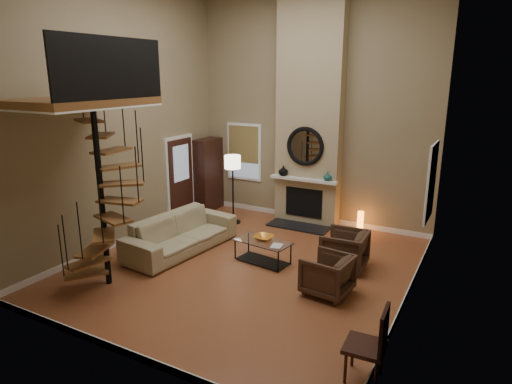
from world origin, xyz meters
The scene contains 32 objects.
ground centered at (0.00, 0.00, -0.01)m, with size 6.00×6.50×0.01m, color #AE6238.
back_wall centered at (0.00, 3.25, 2.75)m, with size 6.00×0.02×5.50m, color #8C7C5A.
front_wall centered at (0.00, -3.25, 2.75)m, with size 6.00×0.02×5.50m, color #8C7C5A.
left_wall centered at (-3.00, 0.00, 2.75)m, with size 0.02×6.50×5.50m, color #8C7C5A.
right_wall centered at (3.00, 0.00, 2.75)m, with size 0.02×6.50×5.50m, color #8C7C5A.
baseboard_back centered at (0.00, 3.24, 0.06)m, with size 6.00×0.02×0.12m, color white.
baseboard_front centered at (0.00, -3.24, 0.06)m, with size 6.00×0.02×0.12m, color white.
baseboard_left centered at (-2.99, 0.00, 0.06)m, with size 0.02×6.50×0.12m, color white.
baseboard_right centered at (2.99, 0.00, 0.06)m, with size 0.02×6.50×0.12m, color white.
chimney_breast centered at (0.00, 3.06, 2.75)m, with size 1.60×0.38×5.50m, color tan.
hearth centered at (0.00, 2.57, 0.02)m, with size 1.50×0.60×0.04m, color black.
firebox centered at (0.00, 2.86, 0.55)m, with size 0.95×0.02×0.72m, color black.
mantel centered at (0.00, 2.78, 1.15)m, with size 1.70×0.18×0.06m, color white.
mirror_frame centered at (0.00, 2.84, 1.95)m, with size 0.94×0.94×0.10m, color black.
mirror_disc centered at (0.00, 2.85, 1.95)m, with size 0.80×0.80×0.01m, color white.
vase_left centered at (-0.55, 2.82, 1.30)m, with size 0.24×0.24×0.25m, color black.
vase_right centered at (0.60, 2.82, 1.28)m, with size 0.20×0.20×0.21m, color #164F48.
window_back centered at (-1.90, 3.22, 1.62)m, with size 1.02×0.06×1.52m.
window_right centered at (2.97, 2.00, 1.63)m, with size 0.06×1.02×1.52m.
entry_door centered at (-2.95, 1.80, 1.05)m, with size 0.10×1.05×2.16m.
loft centered at (-2.04, -1.80, 3.24)m, with size 1.70×2.20×1.09m.
spiral_stair centered at (-1.78, -1.79, 1.78)m, with size 1.47×1.47×4.06m.
hutch centered at (-2.78, 2.78, 0.95)m, with size 0.42×0.89×1.99m, color #331711.
sofa centered at (-1.60, 0.04, 0.40)m, with size 2.56×1.00×0.75m, color tan.
armchair_near centered at (1.75, 0.88, 0.35)m, with size 0.80×0.82×0.75m, color #452D20.
armchair_far centered at (1.83, -0.33, 0.35)m, with size 0.74×0.76×0.69m, color #452D20.
coffee_table centered at (0.20, 0.31, 0.28)m, with size 1.19×0.71×0.43m.
bowl centered at (0.20, 0.36, 0.50)m, with size 0.38×0.38×0.09m, color orange.
book centered at (0.55, 0.16, 0.46)m, with size 0.20×0.27×0.03m, color gray.
floor_lamp centered at (-1.58, 2.11, 1.41)m, with size 0.40×0.40×1.71m.
accent_lamp centered at (1.41, 2.93, 0.25)m, with size 0.14×0.14×0.52m, color orange.
side_chair centered at (2.98, -2.16, 0.53)m, with size 0.50×0.50×1.00m.
Camera 1 is at (3.98, -6.91, 3.64)m, focal length 31.15 mm.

